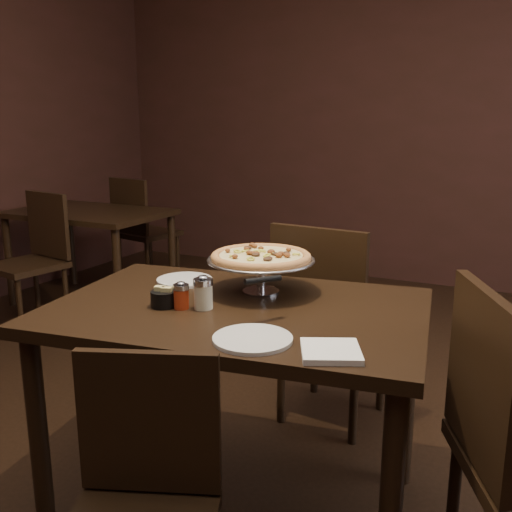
% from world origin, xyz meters
% --- Properties ---
extents(room, '(6.04, 7.04, 2.84)m').
position_xyz_m(room, '(0.06, 0.03, 1.40)').
color(room, black).
rests_on(room, ground).
extents(dining_table, '(1.38, 1.02, 0.80)m').
position_xyz_m(dining_table, '(0.02, 0.04, 0.69)').
color(dining_table, black).
rests_on(dining_table, ground).
extents(background_table, '(1.19, 0.79, 0.74)m').
position_xyz_m(background_table, '(-2.20, 1.76, 0.65)').
color(background_table, black).
rests_on(background_table, ground).
extents(pizza_stand, '(0.40, 0.40, 0.16)m').
position_xyz_m(pizza_stand, '(0.02, 0.22, 0.93)').
color(pizza_stand, '#AEAEB5').
rests_on(pizza_stand, dining_table).
extents(parmesan_shaker, '(0.07, 0.07, 0.12)m').
position_xyz_m(parmesan_shaker, '(-0.07, -0.03, 0.85)').
color(parmesan_shaker, beige).
rests_on(parmesan_shaker, dining_table).
extents(pepper_flake_shaker, '(0.05, 0.05, 0.10)m').
position_xyz_m(pepper_flake_shaker, '(-0.14, -0.06, 0.84)').
color(pepper_flake_shaker, '#96270D').
rests_on(pepper_flake_shaker, dining_table).
extents(packet_caddy, '(0.09, 0.09, 0.07)m').
position_xyz_m(packet_caddy, '(-0.21, -0.07, 0.83)').
color(packet_caddy, black).
rests_on(packet_caddy, dining_table).
extents(napkin_stack, '(0.21, 0.21, 0.02)m').
position_xyz_m(napkin_stack, '(0.44, -0.22, 0.81)').
color(napkin_stack, white).
rests_on(napkin_stack, dining_table).
extents(plate_left, '(0.22, 0.22, 0.01)m').
position_xyz_m(plate_left, '(-0.32, 0.23, 0.80)').
color(plate_left, silver).
rests_on(plate_left, dining_table).
extents(plate_near, '(0.23, 0.23, 0.01)m').
position_xyz_m(plate_near, '(0.21, -0.22, 0.80)').
color(plate_near, silver).
rests_on(plate_near, dining_table).
extents(serving_spatula, '(0.16, 0.16, 0.02)m').
position_xyz_m(serving_spatula, '(0.16, -0.05, 0.93)').
color(serving_spatula, '#AEAEB5').
rests_on(serving_spatula, pizza_stand).
extents(chair_far, '(0.50, 0.50, 0.97)m').
position_xyz_m(chair_far, '(0.10, 0.78, 0.53)').
color(chair_far, black).
rests_on(chair_far, ground).
extents(chair_near, '(0.50, 0.50, 0.83)m').
position_xyz_m(chair_near, '(0.07, -0.59, 0.45)').
color(chair_near, black).
rests_on(chair_near, ground).
extents(bg_chair_far, '(0.52, 0.52, 0.95)m').
position_xyz_m(bg_chair_far, '(-2.14, 2.34, 0.52)').
color(bg_chair_far, black).
rests_on(bg_chair_far, ground).
extents(bg_chair_near, '(0.51, 0.51, 0.94)m').
position_xyz_m(bg_chair_near, '(-2.19, 1.19, 0.51)').
color(bg_chair_near, black).
rests_on(bg_chair_near, ground).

